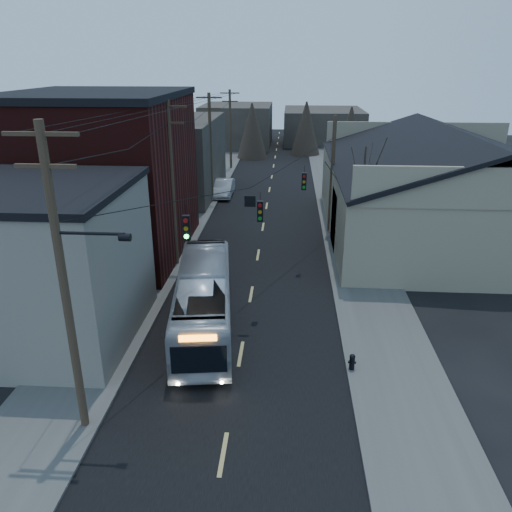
% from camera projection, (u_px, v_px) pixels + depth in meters
% --- Properties ---
extents(ground, '(160.00, 160.00, 0.00)m').
position_uv_depth(ground, '(214.00, 505.00, 14.44)').
color(ground, black).
rests_on(ground, ground).
extents(road_surface, '(9.00, 110.00, 0.02)m').
position_uv_depth(road_surface, '(266.00, 212.00, 42.30)').
color(road_surface, black).
rests_on(road_surface, ground).
extents(sidewalk_left, '(4.00, 110.00, 0.12)m').
position_uv_depth(sidewalk_left, '(190.00, 210.00, 42.69)').
color(sidewalk_left, '#474744').
rests_on(sidewalk_left, ground).
extents(sidewalk_right, '(4.00, 110.00, 0.12)m').
position_uv_depth(sidewalk_right, '(343.00, 213.00, 41.87)').
color(sidewalk_right, '#474744').
rests_on(sidewalk_right, ground).
extents(building_clapboard, '(8.00, 8.00, 7.00)m').
position_uv_depth(building_clapboard, '(40.00, 266.00, 22.08)').
color(building_clapboard, '#6C635A').
rests_on(building_clapboard, ground).
extents(building_brick, '(10.00, 12.00, 10.00)m').
position_uv_depth(building_brick, '(102.00, 178.00, 31.81)').
color(building_brick, black).
rests_on(building_brick, ground).
extents(building_left_far, '(9.00, 14.00, 7.00)m').
position_uv_depth(building_left_far, '(169.00, 157.00, 47.19)').
color(building_left_far, '#332E28').
rests_on(building_left_far, ground).
extents(warehouse, '(16.16, 20.60, 7.73)m').
position_uv_depth(warehouse, '(443.00, 199.00, 35.86)').
color(warehouse, gray).
rests_on(warehouse, ground).
extents(building_far_left, '(10.00, 12.00, 6.00)m').
position_uv_depth(building_far_left, '(237.00, 126.00, 74.09)').
color(building_far_left, '#332E28').
rests_on(building_far_left, ground).
extents(building_far_right, '(12.00, 14.00, 5.00)m').
position_uv_depth(building_far_right, '(323.00, 126.00, 78.10)').
color(building_far_right, '#332E28').
rests_on(building_far_right, ground).
extents(bare_tree, '(0.40, 0.40, 7.20)m').
position_uv_depth(bare_tree, '(361.00, 204.00, 31.29)').
color(bare_tree, black).
rests_on(bare_tree, ground).
extents(utility_lines, '(11.24, 45.28, 10.50)m').
position_uv_depth(utility_lines, '(218.00, 168.00, 35.25)').
color(utility_lines, '#382B1E').
rests_on(utility_lines, ground).
extents(bus, '(3.77, 10.70, 2.92)m').
position_uv_depth(bus, '(204.00, 300.00, 23.58)').
color(bus, '#AAAEB6').
rests_on(bus, ground).
extents(parked_car, '(1.67, 4.76, 1.57)m').
position_uv_depth(parked_car, '(224.00, 188.00, 47.11)').
color(parked_car, '#A5A9AD').
rests_on(parked_car, ground).
extents(fire_hydrant, '(0.33, 0.24, 0.71)m').
position_uv_depth(fire_hydrant, '(352.00, 361.00, 20.46)').
color(fire_hydrant, black).
rests_on(fire_hydrant, sidewalk_right).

